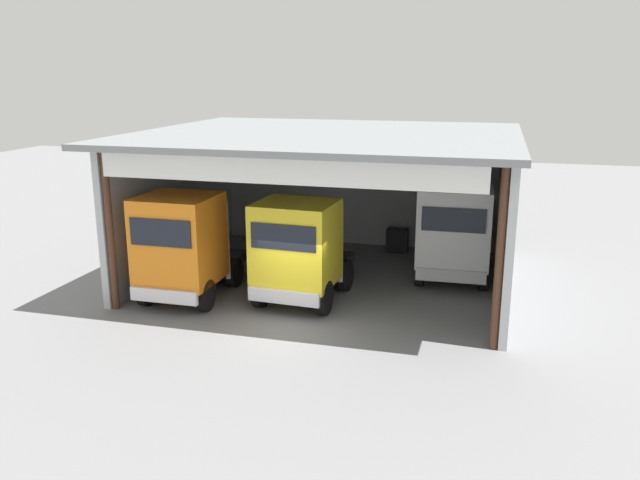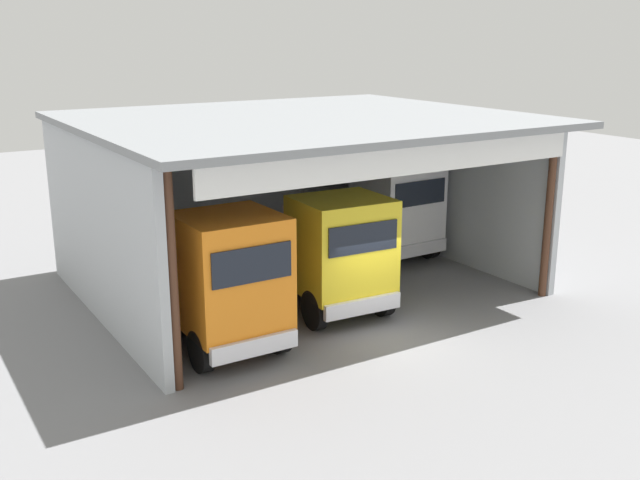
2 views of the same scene
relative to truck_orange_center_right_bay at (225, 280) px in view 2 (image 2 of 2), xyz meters
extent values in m
plane|color=slate|center=(4.17, -1.50, -1.92)|extent=(80.00, 80.00, 0.00)
cube|color=#ADB2B7|center=(4.17, 8.93, 0.74)|extent=(12.58, 0.24, 5.32)
cube|color=#ADB2B7|center=(-2.12, 3.71, 0.74)|extent=(0.24, 10.43, 5.32)
cube|color=#ADB2B7|center=(10.45, 3.71, 0.74)|extent=(0.24, 10.43, 5.32)
cube|color=gray|center=(4.17, 3.17, 3.50)|extent=(13.18, 11.52, 0.20)
cylinder|color=#4C2D1E|center=(-1.87, -1.35, 0.74)|extent=(0.24, 0.24, 5.32)
cylinder|color=#4C2D1E|center=(10.20, -1.35, 0.74)|extent=(0.24, 0.24, 5.32)
cube|color=white|center=(4.17, -1.94, 3.05)|extent=(11.32, 0.12, 0.90)
cube|color=orange|center=(0.02, -0.30, 0.31)|extent=(2.44, 2.43, 2.90)
cube|color=black|center=(0.02, -1.52, 0.82)|extent=(2.07, 0.07, 0.87)
cube|color=silver|center=(0.02, -1.55, -1.24)|extent=(2.31, 0.17, 0.44)
cube|color=#232326|center=(0.01, 1.71, -1.21)|extent=(1.83, 3.66, 0.36)
cylinder|color=silver|center=(1.11, 1.07, -0.01)|extent=(0.18, 0.18, 2.76)
cylinder|color=silver|center=(-1.08, 1.06, -0.01)|extent=(0.18, 0.18, 2.76)
cylinder|color=silver|center=(-1.08, 1.41, -1.09)|extent=(0.56, 1.20, 0.56)
cylinder|color=black|center=(1.09, -0.78, -1.39)|extent=(0.30, 1.06, 1.06)
cylinder|color=black|center=(-1.04, -0.78, -1.39)|extent=(0.30, 1.06, 1.06)
cylinder|color=black|center=(1.08, 1.72, -1.39)|extent=(0.30, 1.06, 1.06)
cylinder|color=black|center=(-1.05, 1.71, -1.39)|extent=(0.30, 1.06, 1.06)
cube|color=yellow|center=(3.82, 0.45, 0.25)|extent=(2.63, 2.40, 2.71)
cube|color=black|center=(3.76, -0.70, 0.72)|extent=(2.13, 0.18, 0.81)
cube|color=silver|center=(3.76, -0.73, -1.21)|extent=(2.39, 0.29, 0.44)
cube|color=#232326|center=(3.94, 2.46, -1.18)|extent=(2.08, 3.76, 0.36)
cylinder|color=silver|center=(5.02, 1.67, -0.03)|extent=(0.18, 0.18, 2.65)
cylinder|color=silver|center=(2.77, 1.79, -0.03)|extent=(0.18, 0.18, 2.65)
cylinder|color=silver|center=(2.79, 2.22, -1.06)|extent=(0.63, 1.23, 0.56)
cylinder|color=black|center=(4.90, -0.07, -1.36)|extent=(0.36, 1.14, 1.13)
cylinder|color=black|center=(2.70, 0.06, -1.36)|extent=(0.36, 1.14, 1.13)
cylinder|color=black|center=(5.04, 2.39, -1.36)|extent=(0.36, 1.14, 1.13)
cylinder|color=black|center=(2.83, 2.52, -1.36)|extent=(0.36, 1.14, 1.13)
cube|color=white|center=(8.65, 4.11, 0.27)|extent=(2.61, 2.38, 2.80)
cube|color=black|center=(8.68, 2.93, 0.76)|extent=(2.17, 0.11, 0.84)
cube|color=silver|center=(8.68, 2.90, -1.23)|extent=(2.43, 0.22, 0.44)
cube|color=#232326|center=(8.61, 5.92, -1.20)|extent=(1.99, 3.35, 0.36)
cylinder|color=silver|center=(9.77, 5.44, 0.18)|extent=(0.18, 0.18, 3.12)
cylinder|color=silver|center=(7.47, 5.39, 0.18)|extent=(0.18, 0.18, 3.12)
cylinder|color=silver|center=(7.47, 5.60, -1.08)|extent=(0.59, 1.21, 0.56)
cylinder|color=black|center=(9.79, 3.67, -1.38)|extent=(0.33, 1.09, 1.09)
cylinder|color=black|center=(7.54, 3.62, -1.38)|extent=(0.33, 1.09, 1.09)
cylinder|color=black|center=(9.73, 5.95, -1.38)|extent=(0.33, 1.09, 1.09)
cylinder|color=black|center=(7.48, 5.90, -1.38)|extent=(0.33, 1.09, 1.09)
cylinder|color=gold|center=(5.92, 8.11, -1.49)|extent=(0.58, 0.58, 0.85)
cube|color=black|center=(6.05, 7.96, -1.42)|extent=(0.90, 0.60, 1.00)
camera|label=1|loc=(9.89, -18.92, 5.71)|focal=36.20mm
camera|label=2|loc=(-7.34, -16.40, 6.02)|focal=41.74mm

